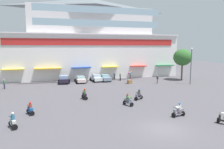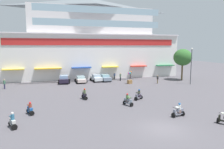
{
  "view_description": "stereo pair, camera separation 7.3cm",
  "coord_description": "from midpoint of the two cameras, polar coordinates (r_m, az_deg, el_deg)",
  "views": [
    {
      "loc": [
        -9.34,
        -15.82,
        7.36
      ],
      "look_at": [
        -0.21,
        16.02,
        2.9
      ],
      "focal_mm": 33.1,
      "sensor_mm": 36.0,
      "label": 1
    },
    {
      "loc": [
        -9.27,
        -15.84,
        7.36
      ],
      "look_at": [
        -0.21,
        16.02,
        2.9
      ],
      "focal_mm": 33.1,
      "sensor_mm": 36.0,
      "label": 2
    }
  ],
  "objects": [
    {
      "name": "pedestrian_1",
      "position": [
        46.93,
        0.76,
        -0.27
      ],
      "size": [
        0.44,
        0.44,
        1.57
      ],
      "color": "black",
      "rests_on": "ground"
    },
    {
      "name": "parked_car_3",
      "position": [
        44.88,
        -1.98,
        -0.83
      ],
      "size": [
        2.51,
        4.58,
        1.44
      ],
      "color": "gray",
      "rests_on": "ground"
    },
    {
      "name": "scooter_rider_8",
      "position": [
        24.56,
        -21.59,
        -8.88
      ],
      "size": [
        0.97,
        1.42,
        1.44
      ],
      "color": "black",
      "rests_on": "ground"
    },
    {
      "name": "balloon_vendor_cart",
      "position": [
        41.53,
        4.98,
        -1.3
      ],
      "size": [
        1.04,
        0.86,
        2.55
      ],
      "color": "olive",
      "rests_on": "ground"
    },
    {
      "name": "scooter_rider_0",
      "position": [
        23.27,
        17.98,
        -9.55
      ],
      "size": [
        1.54,
        0.79,
        1.51
      ],
      "color": "black",
      "rests_on": "ground"
    },
    {
      "name": "parked_car_1",
      "position": [
        43.25,
        -8.61,
        -1.29
      ],
      "size": [
        2.42,
        4.01,
        1.35
      ],
      "color": "beige",
      "rests_on": "ground"
    },
    {
      "name": "ground_plane",
      "position": [
        31.17,
        1.97,
        -6.0
      ],
      "size": [
        128.0,
        128.0,
        0.0
      ],
      "primitive_type": "plane",
      "color": "#504C52"
    },
    {
      "name": "pedestrian_4",
      "position": [
        42.56,
        12.53,
        -1.18
      ],
      "size": [
        0.54,
        0.54,
        1.68
      ],
      "color": "#7D6C4F",
      "rests_on": "ground"
    },
    {
      "name": "plaza_tree_1",
      "position": [
        48.11,
        18.97,
        4.48
      ],
      "size": [
        3.89,
        4.07,
        6.89
      ],
      "color": "brown",
      "rests_on": "ground"
    },
    {
      "name": "colonial_building",
      "position": [
        52.87,
        -5.81,
        8.95
      ],
      "size": [
        41.61,
        17.01,
        19.28
      ],
      "color": "white",
      "rests_on": "ground"
    },
    {
      "name": "scooter_rider_3",
      "position": [
        26.27,
        4.48,
        -7.18
      ],
      "size": [
        1.06,
        1.52,
        1.55
      ],
      "color": "black",
      "rests_on": "ground"
    },
    {
      "name": "parked_car_0",
      "position": [
        43.34,
        -13.07,
        -1.25
      ],
      "size": [
        2.61,
        4.45,
        1.59
      ],
      "color": "#221C2E",
      "rests_on": "ground"
    },
    {
      "name": "scooter_rider_6",
      "position": [
        21.26,
        -25.67,
        -11.59
      ],
      "size": [
        1.0,
        1.49,
        1.53
      ],
      "color": "black",
      "rests_on": "ground"
    },
    {
      "name": "scooter_rider_2",
      "position": [
        29.18,
        7.45,
        -5.73
      ],
      "size": [
        1.46,
        1.19,
        1.52
      ],
      "color": "black",
      "rests_on": "ground"
    },
    {
      "name": "scooter_rider_1",
      "position": [
        29.51,
        -7.53,
        -5.54
      ],
      "size": [
        0.73,
        1.48,
        1.59
      ],
      "color": "black",
      "rests_on": "ground"
    },
    {
      "name": "pedestrian_2",
      "position": [
        48.39,
        5.14,
        -0.0
      ],
      "size": [
        0.44,
        0.44,
        1.65
      ],
      "color": "#523D49",
      "rests_on": "ground"
    },
    {
      "name": "pedestrian_3",
      "position": [
        40.92,
        -27.55,
        -2.2
      ],
      "size": [
        0.43,
        0.43,
        1.71
      ],
      "color": "#2A294C",
      "rests_on": "ground"
    },
    {
      "name": "pedestrian_0",
      "position": [
        45.03,
        2.39,
        -0.52
      ],
      "size": [
        0.54,
        0.54,
        1.68
      ],
      "color": "black",
      "rests_on": "ground"
    },
    {
      "name": "streetlamp_near",
      "position": [
        43.3,
        21.09,
        2.89
      ],
      "size": [
        0.4,
        0.4,
        7.14
      ],
      "color": "#474C51",
      "rests_on": "ground"
    },
    {
      "name": "parked_car_2",
      "position": [
        44.52,
        -4.32,
        -0.91
      ],
      "size": [
        2.54,
        4.1,
        1.46
      ],
      "color": "silver",
      "rests_on": "ground"
    }
  ]
}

